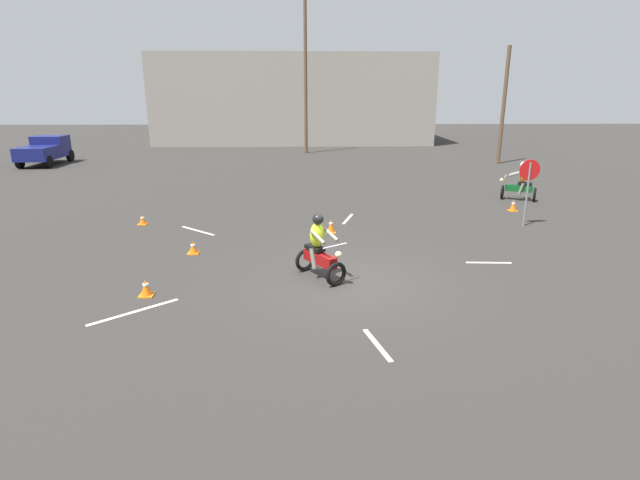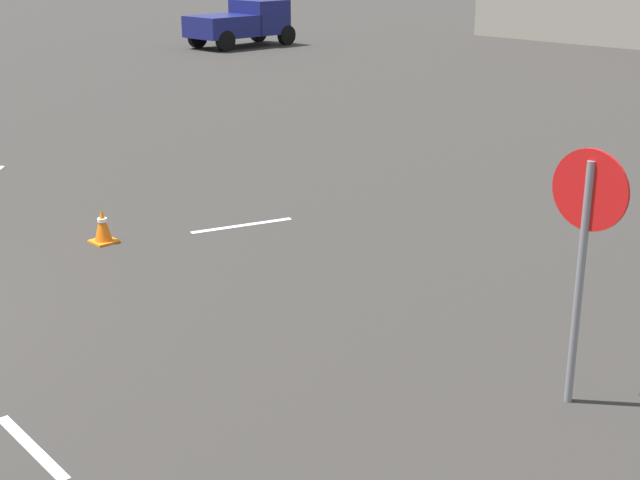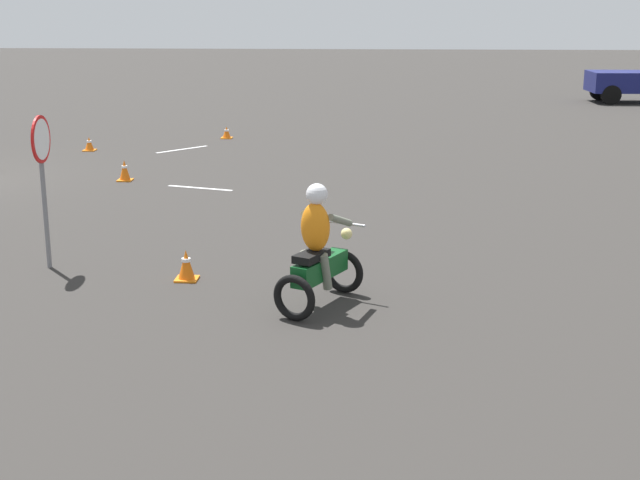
% 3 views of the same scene
% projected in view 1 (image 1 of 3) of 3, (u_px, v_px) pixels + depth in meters
% --- Properties ---
extents(ground_plane, '(120.00, 120.00, 0.00)m').
position_uv_depth(ground_plane, '(349.00, 282.00, 12.31)').
color(ground_plane, '#2D2B28').
extents(motorcycle_rider_foreground, '(1.29, 1.49, 1.66)m').
position_uv_depth(motorcycle_rider_foreground, '(319.00, 250.00, 12.38)').
color(motorcycle_rider_foreground, black).
rests_on(motorcycle_rider_foreground, ground).
extents(motorcycle_rider_background, '(1.52, 1.17, 1.66)m').
position_uv_depth(motorcycle_rider_background, '(520.00, 184.00, 21.25)').
color(motorcycle_rider_background, black).
rests_on(motorcycle_rider_background, ground).
extents(pickup_truck, '(2.05, 4.18, 1.73)m').
position_uv_depth(pickup_truck, '(45.00, 150.00, 31.56)').
color(pickup_truck, black).
rests_on(pickup_truck, ground).
extents(stop_sign, '(0.70, 0.08, 2.30)m').
position_uv_depth(stop_sign, '(529.00, 179.00, 16.96)').
color(stop_sign, slate).
rests_on(stop_sign, ground).
extents(traffic_cone_near_left, '(0.32, 0.32, 0.37)m').
position_uv_depth(traffic_cone_near_left, '(193.00, 248.00, 14.39)').
color(traffic_cone_near_left, orange).
rests_on(traffic_cone_near_left, ground).
extents(traffic_cone_near_right, '(0.32, 0.32, 0.41)m').
position_uv_depth(traffic_cone_near_right, '(146.00, 288.00, 11.42)').
color(traffic_cone_near_right, orange).
rests_on(traffic_cone_near_right, ground).
extents(traffic_cone_mid_center, '(0.32, 0.32, 0.45)m').
position_uv_depth(traffic_cone_mid_center, '(513.00, 206.00, 19.48)').
color(traffic_cone_mid_center, orange).
rests_on(traffic_cone_mid_center, ground).
extents(traffic_cone_mid_left, '(0.32, 0.32, 0.47)m').
position_uv_depth(traffic_cone_mid_left, '(331.00, 226.00, 16.50)').
color(traffic_cone_mid_left, orange).
rests_on(traffic_cone_mid_left, ground).
extents(traffic_cone_far_right, '(0.32, 0.32, 0.35)m').
position_uv_depth(traffic_cone_far_right, '(143.00, 220.00, 17.53)').
color(traffic_cone_far_right, orange).
rests_on(traffic_cone_far_right, ground).
extents(lane_stripe_e, '(1.24, 0.16, 0.01)m').
position_uv_depth(lane_stripe_e, '(489.00, 263.00, 13.67)').
color(lane_stripe_e, silver).
rests_on(lane_stripe_e, ground).
extents(lane_stripe_n, '(0.55, 1.50, 0.01)m').
position_uv_depth(lane_stripe_n, '(348.00, 219.00, 18.35)').
color(lane_stripe_n, silver).
rests_on(lane_stripe_n, ground).
extents(lane_stripe_nw, '(1.35, 1.18, 0.01)m').
position_uv_depth(lane_stripe_nw, '(198.00, 231.00, 16.78)').
color(lane_stripe_nw, silver).
rests_on(lane_stripe_nw, ground).
extents(lane_stripe_sw, '(1.58, 1.37, 0.01)m').
position_uv_depth(lane_stripe_sw, '(134.00, 312.00, 10.64)').
color(lane_stripe_sw, silver).
rests_on(lane_stripe_sw, ground).
extents(lane_stripe_s, '(0.42, 1.26, 0.01)m').
position_uv_depth(lane_stripe_s, '(377.00, 345.00, 9.26)').
color(lane_stripe_s, silver).
rests_on(lane_stripe_s, ground).
extents(utility_pole_near, '(0.24, 0.24, 7.17)m').
position_uv_depth(utility_pole_near, '(504.00, 106.00, 31.29)').
color(utility_pole_near, brown).
rests_on(utility_pole_near, ground).
extents(utility_pole_far, '(0.24, 0.24, 10.90)m').
position_uv_depth(utility_pole_far, '(306.00, 77.00, 36.18)').
color(utility_pole_far, brown).
rests_on(utility_pole_far, ground).
extents(building_backdrop, '(23.81, 10.45, 7.54)m').
position_uv_depth(building_backdrop, '(294.00, 99.00, 45.78)').
color(building_backdrop, gray).
rests_on(building_backdrop, ground).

